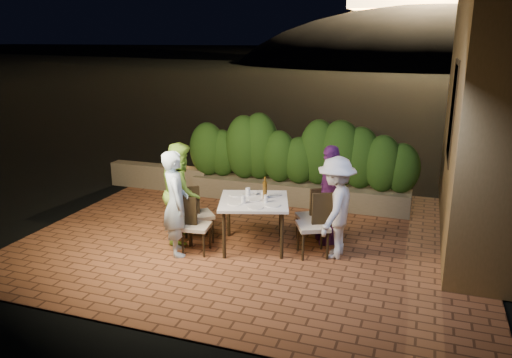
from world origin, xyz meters
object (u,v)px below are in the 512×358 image
at_px(dining_table, 254,224).
at_px(diner_green, 181,192).
at_px(chair_right_front, 313,225).
at_px(beer_bottle, 265,188).
at_px(bowl, 253,193).
at_px(parapet_lamp, 182,164).
at_px(chair_right_back, 311,216).
at_px(chair_left_back, 199,214).
at_px(diner_white, 336,208).
at_px(diner_blue, 176,203).
at_px(chair_left_front, 196,225).
at_px(diner_purple, 330,194).

relative_size(dining_table, diner_green, 0.65).
distance_m(chair_right_front, diner_green, 2.10).
relative_size(beer_bottle, bowl, 2.21).
xyz_separation_m(chair_right_front, parapet_lamp, (-3.28, 2.26, 0.10)).
bearing_deg(chair_right_back, chair_left_back, -14.12).
bearing_deg(diner_white, chair_right_front, -72.48).
distance_m(chair_right_front, parapet_lamp, 3.99).
bearing_deg(parapet_lamp, chair_left_back, -57.35).
bearing_deg(diner_green, chair_right_back, -97.70).
height_order(chair_right_back, diner_blue, diner_blue).
xyz_separation_m(bowl, chair_right_back, (0.88, 0.22, -0.34)).
relative_size(chair_left_front, chair_left_back, 0.94).
distance_m(bowl, diner_white, 1.34).
bearing_deg(chair_left_back, beer_bottle, -30.90).
xyz_separation_m(beer_bottle, chair_left_front, (-0.87, -0.58, -0.50)).
relative_size(beer_bottle, parapet_lamp, 2.41).
bearing_deg(chair_left_front, diner_purple, 22.72).
xyz_separation_m(chair_right_front, diner_purple, (0.12, 0.58, 0.30)).
distance_m(chair_left_back, chair_right_back, 1.74).
bearing_deg(chair_left_front, chair_right_front, 7.85).
height_order(bowl, chair_left_back, chair_left_back).
xyz_separation_m(bowl, chair_right_front, (1.02, -0.26, -0.30)).
bearing_deg(diner_purple, diner_white, -5.92).
xyz_separation_m(dining_table, diner_purple, (1.03, 0.58, 0.40)).
xyz_separation_m(diner_green, diner_purple, (2.20, 0.65, -0.01)).
height_order(chair_left_back, diner_white, diner_white).
bearing_deg(chair_left_front, chair_left_back, 102.64).
xyz_separation_m(chair_right_front, chair_right_back, (-0.14, 0.48, -0.04)).
bearing_deg(chair_right_back, diner_blue, -0.62).
distance_m(chair_left_back, diner_white, 2.13).
relative_size(dining_table, diner_purple, 0.65).
relative_size(chair_left_front, chair_right_back, 0.98).
relative_size(diner_white, diner_purple, 0.96).
bearing_deg(beer_bottle, bowl, 150.89).
bearing_deg(diner_green, chair_left_front, -156.02).
height_order(bowl, chair_right_back, chair_right_back).
height_order(beer_bottle, parapet_lamp, beer_bottle).
height_order(chair_left_back, parapet_lamp, chair_left_back).
height_order(chair_left_back, diner_green, diner_green).
bearing_deg(diner_purple, parapet_lamp, -141.81).
height_order(diner_purple, parapet_lamp, diner_purple).
bearing_deg(diner_blue, diner_purple, -94.38).
distance_m(chair_left_front, diner_purple, 2.09).
xyz_separation_m(beer_bottle, chair_left_back, (-1.02, -0.18, -0.47)).
height_order(dining_table, diner_purple, diner_purple).
distance_m(dining_table, beer_bottle, 0.57).
distance_m(diner_white, diner_purple, 0.55).
height_order(bowl, diner_white, diner_white).
height_order(chair_right_back, diner_purple, diner_purple).
relative_size(bowl, diner_green, 0.10).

